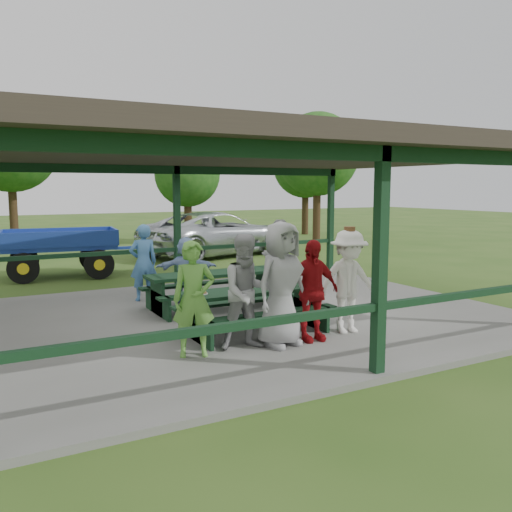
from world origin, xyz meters
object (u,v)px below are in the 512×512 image
contestant_white_fedora (348,281)px  spectator_lblue (186,269)px  picnic_table_near (253,305)px  pickup_truck (217,234)px  spectator_blue (143,262)px  spectator_grey (278,255)px  contestant_grey_mid (282,284)px  contestant_green (194,299)px  contestant_red (311,290)px  farm_trailer (60,252)px  picnic_table_far (214,285)px  contestant_grey_left (248,292)px

contestant_white_fedora → spectator_lblue: contestant_white_fedora is taller
picnic_table_near → pickup_truck: pickup_truck is taller
contestant_white_fedora → spectator_blue: contestant_white_fedora is taller
spectator_grey → contestant_grey_mid: bearing=59.7°
contestant_green → contestant_red: 1.98m
spectator_grey → farm_trailer: spectator_grey is taller
picnic_table_far → spectator_lblue: (-0.27, 0.86, 0.23)m
contestant_grey_mid → pickup_truck: bearing=58.4°
contestant_grey_left → picnic_table_near: bearing=65.6°
contestant_red → spectator_grey: 4.24m
spectator_lblue → contestant_grey_left: bearing=104.6°
picnic_table_far → contestant_red: 2.96m
contestant_grey_mid → picnic_table_far: bearing=75.0°
contestant_green → contestant_white_fedora: contestant_white_fedora is taller
farm_trailer → picnic_table_far: bearing=-65.7°
contestant_red → contestant_white_fedora: contestant_white_fedora is taller
contestant_green → spectator_grey: 5.24m
contestant_grey_mid → contestant_red: bearing=-10.4°
pickup_truck → farm_trailer: bearing=95.7°
contestant_grey_mid → spectator_blue: 4.47m
contestant_red → spectator_blue: 4.60m
picnic_table_far → contestant_grey_mid: contestant_grey_mid is taller
picnic_table_near → contestant_green: size_ratio=1.47×
contestant_green → spectator_lblue: size_ratio=1.20×
contestant_white_fedora → pickup_truck: size_ratio=0.30×
picnic_table_far → contestant_white_fedora: size_ratio=1.52×
picnic_table_near → spectator_lblue: 2.87m
contestant_grey_mid → spectator_blue: (-0.87, 4.38, -0.14)m
contestant_green → spectator_lblue: (1.29, 3.62, -0.14)m
contestant_grey_mid → farm_trailer: size_ratio=0.46×
spectator_blue → farm_trailer: (-0.99, 4.80, -0.21)m
picnic_table_far → picnic_table_near: bearing=-94.6°
contestant_red → spectator_lblue: (-0.68, 3.77, -0.11)m
contestant_red → farm_trailer: contestant_red is taller
picnic_table_far → spectator_blue: 1.82m
picnic_table_far → spectator_grey: size_ratio=1.61×
picnic_table_far → spectator_grey: spectator_grey is taller
spectator_grey → pickup_truck: size_ratio=0.29×
picnic_table_near → spectator_grey: (2.27, 2.97, 0.39)m
contestant_grey_mid → contestant_red: (0.57, 0.01, -0.15)m
spectator_blue → picnic_table_near: bearing=106.3°
spectator_blue → contestant_white_fedora: bearing=120.2°
spectator_blue → farm_trailer: spectator_blue is taller
farm_trailer → contestant_grey_mid: bearing=-72.2°
spectator_lblue → spectator_grey: spectator_grey is taller
picnic_table_far → spectator_grey: 2.35m
picnic_table_near → picnic_table_far: same height
contestant_grey_mid → pickup_truck: (4.15, 11.53, -0.25)m
contestant_green → contestant_grey_mid: size_ratio=0.87×
spectator_lblue → farm_trailer: bearing=-50.8°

